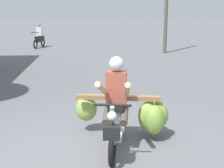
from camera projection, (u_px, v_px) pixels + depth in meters
ground_plane at (99, 155)px, 5.29m from camera, size 120.00×120.00×0.00m
motorbike_main_loaded at (129, 113)px, 5.73m from camera, size 1.72×1.88×1.58m
motorbike_distant_ahead_left at (39, 38)px, 19.04m from camera, size 0.61×1.59×1.40m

